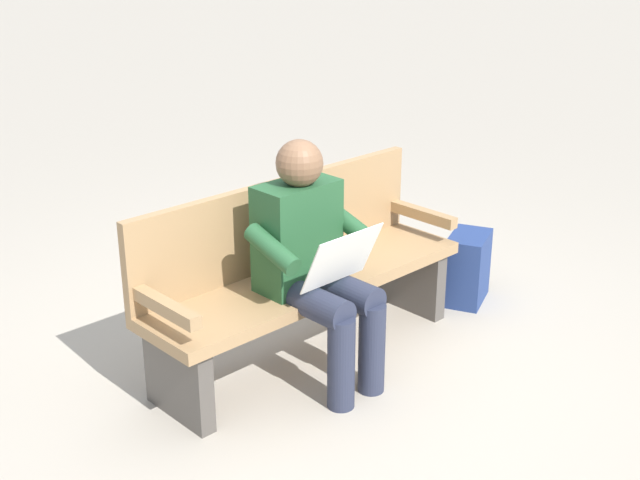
% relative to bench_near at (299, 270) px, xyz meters
% --- Properties ---
extents(ground_plane, '(40.00, 40.00, 0.00)m').
position_rel_bench_near_xyz_m(ground_plane, '(-0.00, 0.07, -0.46)').
color(ground_plane, '#A89E8E').
extents(bench_near, '(1.82, 0.54, 0.90)m').
position_rel_bench_near_xyz_m(bench_near, '(0.00, 0.00, 0.00)').
color(bench_near, '#9E7A51').
rests_on(bench_near, ground).
extents(person_seated, '(0.58, 0.58, 1.18)m').
position_rel_bench_near_xyz_m(person_seated, '(0.11, 0.24, 0.17)').
color(person_seated, '#23512D').
rests_on(person_seated, ground).
extents(backpack, '(0.38, 0.34, 0.41)m').
position_rel_bench_near_xyz_m(backpack, '(-1.13, 0.18, -0.26)').
color(backpack, navy).
rests_on(backpack, ground).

